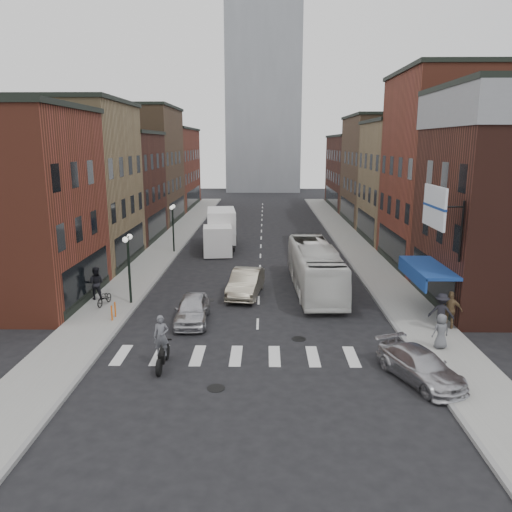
# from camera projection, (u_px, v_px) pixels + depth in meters

# --- Properties ---
(ground) EXTENTS (160.00, 160.00, 0.00)m
(ground) POSITION_uv_depth(u_px,v_px,m) (257.00, 331.00, 24.95)
(ground) COLOR black
(ground) RESTS_ON ground
(sidewalk_left) EXTENTS (3.00, 74.00, 0.15)m
(sidewalk_left) POSITION_uv_depth(u_px,v_px,m) (170.00, 243.00, 46.53)
(sidewalk_left) COLOR gray
(sidewalk_left) RESTS_ON ground
(sidewalk_right) EXTENTS (3.00, 74.00, 0.15)m
(sidewalk_right) POSITION_uv_depth(u_px,v_px,m) (352.00, 244.00, 46.24)
(sidewalk_right) COLOR gray
(sidewalk_right) RESTS_ON ground
(curb_left) EXTENTS (0.20, 74.00, 0.16)m
(curb_left) POSITION_uv_depth(u_px,v_px,m) (186.00, 244.00, 46.52)
(curb_left) COLOR gray
(curb_left) RESTS_ON ground
(curb_right) EXTENTS (0.20, 74.00, 0.16)m
(curb_right) POSITION_uv_depth(u_px,v_px,m) (336.00, 244.00, 46.28)
(curb_right) COLOR gray
(curb_right) RESTS_ON ground
(crosswalk_stripes) EXTENTS (12.00, 2.20, 0.01)m
(crosswalk_stripes) POSITION_uv_depth(u_px,v_px,m) (256.00, 356.00, 22.02)
(crosswalk_stripes) COLOR silver
(crosswalk_stripes) RESTS_ON ground
(bldg_left_mid_a) EXTENTS (10.30, 10.20, 12.30)m
(bldg_left_mid_a) POSITION_uv_depth(u_px,v_px,m) (61.00, 184.00, 37.49)
(bldg_left_mid_a) COLOR olive
(bldg_left_mid_a) RESTS_ON ground
(bldg_left_mid_b) EXTENTS (10.30, 10.20, 10.30)m
(bldg_left_mid_b) POSITION_uv_depth(u_px,v_px,m) (104.00, 186.00, 47.46)
(bldg_left_mid_b) COLOR #3F1D16
(bldg_left_mid_b) RESTS_ON ground
(bldg_left_far_a) EXTENTS (10.30, 12.20, 13.30)m
(bldg_left_far_a) POSITION_uv_depth(u_px,v_px,m) (133.00, 165.00, 57.86)
(bldg_left_far_a) COLOR brown
(bldg_left_far_a) RESTS_ON ground
(bldg_left_far_b) EXTENTS (10.30, 16.20, 11.30)m
(bldg_left_far_b) POSITION_uv_depth(u_px,v_px,m) (158.00, 168.00, 71.73)
(bldg_left_far_b) COLOR brown
(bldg_left_far_b) RESTS_ON ground
(bldg_right_mid_a) EXTENTS (10.30, 10.20, 14.30)m
(bldg_right_mid_a) POSITION_uv_depth(u_px,v_px,m) (463.00, 171.00, 36.76)
(bldg_right_mid_a) COLOR brown
(bldg_right_mid_a) RESTS_ON ground
(bldg_right_mid_b) EXTENTS (10.30, 10.20, 11.30)m
(bldg_right_mid_b) POSITION_uv_depth(u_px,v_px,m) (421.00, 182.00, 46.84)
(bldg_right_mid_b) COLOR olive
(bldg_right_mid_b) RESTS_ON ground
(bldg_right_far_a) EXTENTS (10.30, 12.20, 12.30)m
(bldg_right_far_a) POSITION_uv_depth(u_px,v_px,m) (392.00, 170.00, 57.45)
(bldg_right_far_a) COLOR brown
(bldg_right_far_a) RESTS_ON ground
(bldg_right_far_b) EXTENTS (10.30, 16.20, 10.30)m
(bldg_right_far_b) POSITION_uv_depth(u_px,v_px,m) (367.00, 172.00, 71.32)
(bldg_right_far_b) COLOR #3F1D16
(bldg_right_far_b) RESTS_ON ground
(awning_blue) EXTENTS (1.80, 5.00, 0.78)m
(awning_blue) POSITION_uv_depth(u_px,v_px,m) (425.00, 269.00, 26.65)
(awning_blue) COLOR navy
(awning_blue) RESTS_ON ground
(billboard_sign) EXTENTS (1.52, 3.00, 3.70)m
(billboard_sign) POSITION_uv_depth(u_px,v_px,m) (436.00, 208.00, 23.93)
(billboard_sign) COLOR black
(billboard_sign) RESTS_ON ground
(distant_tower) EXTENTS (14.00, 14.00, 50.00)m
(distant_tower) POSITION_uv_depth(u_px,v_px,m) (264.00, 58.00, 95.46)
(distant_tower) COLOR #9399A0
(distant_tower) RESTS_ON ground
(streetlamp_near) EXTENTS (0.32, 1.22, 4.11)m
(streetlamp_near) POSITION_uv_depth(u_px,v_px,m) (128.00, 256.00, 28.33)
(streetlamp_near) COLOR black
(streetlamp_near) RESTS_ON ground
(streetlamp_far) EXTENTS (0.32, 1.22, 4.11)m
(streetlamp_far) POSITION_uv_depth(u_px,v_px,m) (173.00, 219.00, 41.98)
(streetlamp_far) COLOR black
(streetlamp_far) RESTS_ON ground
(bike_rack) EXTENTS (0.08, 0.68, 0.80)m
(bike_rack) POSITION_uv_depth(u_px,v_px,m) (113.00, 311.00, 26.22)
(bike_rack) COLOR #D8590C
(bike_rack) RESTS_ON sidewalk_left
(box_truck) EXTENTS (2.91, 8.04, 3.41)m
(box_truck) POSITION_uv_depth(u_px,v_px,m) (220.00, 231.00, 43.61)
(box_truck) COLOR white
(box_truck) RESTS_ON ground
(motorcycle_rider) EXTENTS (0.66, 2.26, 2.30)m
(motorcycle_rider) POSITION_uv_depth(u_px,v_px,m) (162.00, 344.00, 20.65)
(motorcycle_rider) COLOR black
(motorcycle_rider) RESTS_ON ground
(transit_bus) EXTENTS (2.90, 10.71, 2.96)m
(transit_bus) POSITION_uv_depth(u_px,v_px,m) (315.00, 268.00, 31.47)
(transit_bus) COLOR silver
(transit_bus) RESTS_ON ground
(sedan_left_near) EXTENTS (1.85, 4.23, 1.42)m
(sedan_left_near) POSITION_uv_depth(u_px,v_px,m) (192.00, 309.00, 26.04)
(sedan_left_near) COLOR silver
(sedan_left_near) RESTS_ON ground
(sedan_left_far) EXTENTS (2.33, 5.03, 1.60)m
(sedan_left_far) POSITION_uv_depth(u_px,v_px,m) (246.00, 283.00, 30.64)
(sedan_left_far) COLOR #AAA089
(sedan_left_far) RESTS_ON ground
(curb_car) EXTENTS (3.19, 4.58, 1.23)m
(curb_car) POSITION_uv_depth(u_px,v_px,m) (420.00, 366.00, 19.62)
(curb_car) COLOR #B6B6BB
(curb_car) RESTS_ON ground
(parked_bicycle) EXTENTS (0.81, 1.64, 0.83)m
(parked_bicycle) POSITION_uv_depth(u_px,v_px,m) (105.00, 298.00, 28.42)
(parked_bicycle) COLOR black
(parked_bicycle) RESTS_ON sidewalk_left
(ped_left_solo) EXTENTS (0.96, 0.57, 1.96)m
(ped_left_solo) POSITION_uv_depth(u_px,v_px,m) (96.00, 283.00, 29.38)
(ped_left_solo) COLOR black
(ped_left_solo) RESTS_ON sidewalk_left
(ped_right_a) EXTENTS (1.36, 1.01, 1.89)m
(ped_right_a) POSITION_uv_depth(u_px,v_px,m) (441.00, 312.00, 24.44)
(ped_right_a) COLOR black
(ped_right_a) RESTS_ON sidewalk_right
(ped_right_b) EXTENTS (1.24, 0.98, 1.90)m
(ped_right_b) POSITION_uv_depth(u_px,v_px,m) (450.00, 310.00, 24.75)
(ped_right_b) COLOR brown
(ped_right_b) RESTS_ON sidewalk_right
(ped_right_c) EXTENTS (0.88, 0.68, 1.60)m
(ped_right_c) POSITION_uv_depth(u_px,v_px,m) (441.00, 331.00, 22.34)
(ped_right_c) COLOR #5A5C62
(ped_right_c) RESTS_ON sidewalk_right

